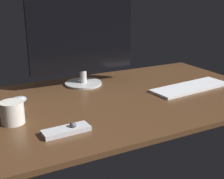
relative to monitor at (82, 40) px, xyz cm
name	(u,v)px	position (x,y,z in cm)	size (l,w,h in cm)	color
desk	(122,98)	(8.90, -25.82, -24.15)	(140.00, 84.00, 2.00)	#4C301C
monitor	(82,40)	(0.00, 0.00, 0.00)	(54.16, 19.24, 42.71)	#BBBBBB
keyboard	(190,87)	(45.12, -31.14, -22.54)	(42.80, 13.70, 1.22)	silver
computer_mouse	(15,102)	(-37.38, -15.08, -21.34)	(11.67, 6.02, 3.62)	#999EA5
media_remote	(67,130)	(-26.65, -49.84, -22.20)	(16.90, 6.73, 3.37)	#B7B7BC
coffee_mug	(12,113)	(-41.65, -33.17, -18.94)	(8.58, 8.58, 8.41)	silver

